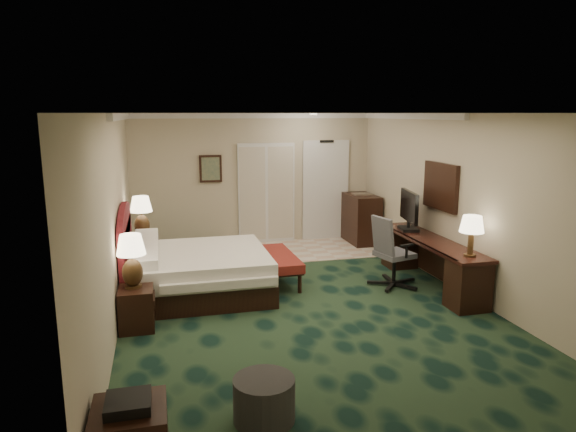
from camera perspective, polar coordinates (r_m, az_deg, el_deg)
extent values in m
cube|color=black|center=(7.47, 1.61, -9.83)|extent=(5.00, 7.50, 0.00)
cube|color=silver|center=(6.97, 1.73, 11.35)|extent=(5.00, 7.50, 0.00)
cube|color=#BFB495|center=(10.71, -3.77, 4.08)|extent=(5.00, 0.00, 2.70)
cube|color=#BFB495|center=(3.76, 17.56, -10.22)|extent=(5.00, 0.00, 2.70)
cube|color=#BFB495|center=(6.87, -18.84, -0.60)|extent=(0.00, 7.50, 2.70)
cube|color=#BFB495|center=(8.13, 18.89, 1.18)|extent=(0.00, 7.50, 2.70)
cube|color=#CEAF95|center=(10.36, 2.08, -3.73)|extent=(3.20, 1.70, 0.01)
cube|color=silver|center=(11.11, 4.17, 2.77)|extent=(1.02, 0.06, 2.18)
cube|color=#B6AE9D|center=(10.76, -2.41, 2.52)|extent=(1.20, 0.06, 2.10)
cube|color=#3F5B51|center=(10.52, -8.60, 5.22)|extent=(0.45, 0.06, 0.55)
cube|color=white|center=(8.58, 16.59, 3.18)|extent=(0.05, 0.95, 0.75)
cube|color=silver|center=(7.95, -9.77, -6.20)|extent=(2.04, 1.89, 0.65)
cube|color=black|center=(6.88, -16.47, -9.83)|extent=(0.43, 0.49, 0.54)
cube|color=black|center=(9.20, -15.68, -4.09)|extent=(0.51, 0.58, 0.63)
cube|color=maroon|center=(8.37, -1.01, -5.80)|extent=(0.51, 1.39, 0.47)
cylinder|color=#2A2A2B|center=(4.85, -2.68, -19.70)|extent=(0.68, 0.68, 0.40)
cube|color=black|center=(8.48, 15.50, -4.99)|extent=(0.56, 2.60, 0.75)
cube|color=black|center=(8.88, 13.29, 0.56)|extent=(0.23, 0.86, 0.67)
cube|color=black|center=(10.93, 8.12, -0.31)|extent=(0.54, 0.97, 1.03)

